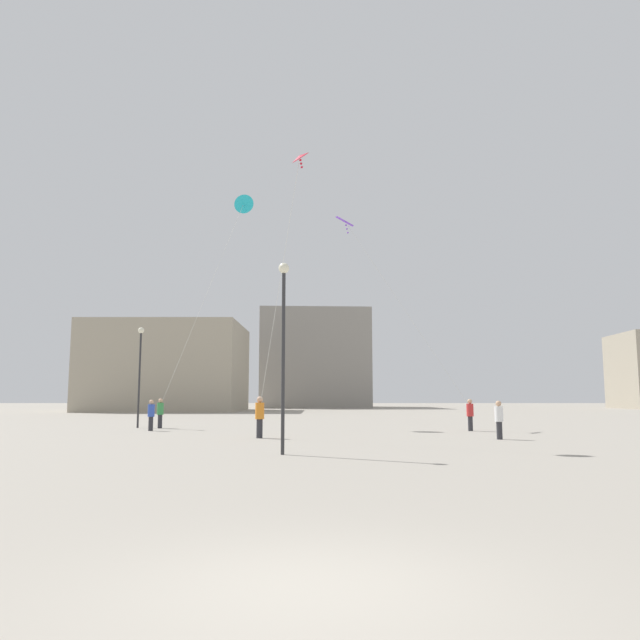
{
  "coord_description": "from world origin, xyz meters",
  "views": [
    {
      "loc": [
        0.1,
        -6.27,
        1.89
      ],
      "look_at": [
        0.0,
        19.1,
        5.07
      ],
      "focal_mm": 34.02,
      "sensor_mm": 36.0,
      "label": 1
    }
  ],
  "objects_px": {
    "person_in_white": "(501,418)",
    "lamppost_west": "(142,362)",
    "person_in_blue": "(154,414)",
    "lamppost_east": "(286,329)",
    "kite_crimson_diamond": "(301,161)",
    "building_centre_hall": "(316,360)",
    "person_in_orange": "(262,415)",
    "kite_violet_delta": "(349,224)",
    "person_in_red": "(473,413)",
    "kite_cyan_diamond": "(245,205)",
    "building_left_hall": "(171,368)",
    "person_in_green": "(163,412)"
  },
  "relations": [
    {
      "from": "person_in_orange",
      "to": "kite_violet_delta",
      "type": "height_order",
      "value": "kite_violet_delta"
    },
    {
      "from": "kite_violet_delta",
      "to": "person_in_green",
      "type": "bearing_deg",
      "value": -173.56
    },
    {
      "from": "kite_crimson_diamond",
      "to": "lamppost_west",
      "type": "xyz_separation_m",
      "value": [
        -9.91,
        11.34,
        -8.0
      ]
    },
    {
      "from": "kite_cyan_diamond",
      "to": "kite_crimson_diamond",
      "type": "distance_m",
      "value": 14.59
    },
    {
      "from": "person_in_red",
      "to": "person_in_white",
      "type": "bearing_deg",
      "value": 69.88
    },
    {
      "from": "person_in_orange",
      "to": "kite_crimson_diamond",
      "type": "distance_m",
      "value": 11.35
    },
    {
      "from": "lamppost_east",
      "to": "building_centre_hall",
      "type": "bearing_deg",
      "value": 89.92
    },
    {
      "from": "person_in_white",
      "to": "kite_cyan_diamond",
      "type": "bearing_deg",
      "value": -120.96
    },
    {
      "from": "person_in_red",
      "to": "building_centre_hall",
      "type": "height_order",
      "value": "building_centre_hall"
    },
    {
      "from": "kite_violet_delta",
      "to": "kite_crimson_diamond",
      "type": "height_order",
      "value": "kite_violet_delta"
    },
    {
      "from": "person_in_blue",
      "to": "person_in_orange",
      "type": "bearing_deg",
      "value": -68.13
    },
    {
      "from": "person_in_white",
      "to": "lamppost_east",
      "type": "relative_size",
      "value": 0.27
    },
    {
      "from": "lamppost_east",
      "to": "lamppost_west",
      "type": "bearing_deg",
      "value": 120.35
    },
    {
      "from": "person_in_blue",
      "to": "person_in_green",
      "type": "relative_size",
      "value": 0.97
    },
    {
      "from": "person_in_orange",
      "to": "kite_cyan_diamond",
      "type": "height_order",
      "value": "kite_cyan_diamond"
    },
    {
      "from": "person_in_white",
      "to": "building_centre_hall",
      "type": "bearing_deg",
      "value": -161.29
    },
    {
      "from": "person_in_red",
      "to": "kite_cyan_diamond",
      "type": "bearing_deg",
      "value": -40.64
    },
    {
      "from": "person_in_orange",
      "to": "building_left_hall",
      "type": "xyz_separation_m",
      "value": [
        -16.38,
        48.97,
        4.37
      ]
    },
    {
      "from": "building_centre_hall",
      "to": "person_in_blue",
      "type": "bearing_deg",
      "value": -96.91
    },
    {
      "from": "kite_cyan_diamond",
      "to": "lamppost_east",
      "type": "xyz_separation_m",
      "value": [
        3.86,
        -18.79,
        -10.31
      ]
    },
    {
      "from": "kite_violet_delta",
      "to": "lamppost_west",
      "type": "height_order",
      "value": "kite_violet_delta"
    },
    {
      "from": "kite_violet_delta",
      "to": "lamppost_east",
      "type": "height_order",
      "value": "kite_violet_delta"
    },
    {
      "from": "person_in_green",
      "to": "kite_crimson_diamond",
      "type": "xyz_separation_m",
      "value": [
        8.48,
        -10.92,
        10.96
      ]
    },
    {
      "from": "person_in_white",
      "to": "lamppost_east",
      "type": "distance_m",
      "value": 11.8
    },
    {
      "from": "person_in_red",
      "to": "lamppost_west",
      "type": "bearing_deg",
      "value": -27.18
    },
    {
      "from": "building_centre_hall",
      "to": "lamppost_west",
      "type": "xyz_separation_m",
      "value": [
        -9.71,
        -63.62,
        -3.8
      ]
    },
    {
      "from": "person_in_blue",
      "to": "lamppost_east",
      "type": "relative_size",
      "value": 0.26
    },
    {
      "from": "kite_cyan_diamond",
      "to": "person_in_blue",
      "type": "bearing_deg",
      "value": -126.74
    },
    {
      "from": "person_in_white",
      "to": "lamppost_east",
      "type": "xyz_separation_m",
      "value": [
        -9.05,
        -6.88,
        3.18
      ]
    },
    {
      "from": "person_in_green",
      "to": "building_centre_hall",
      "type": "relative_size",
      "value": 0.09
    },
    {
      "from": "person_in_white",
      "to": "person_in_orange",
      "type": "xyz_separation_m",
      "value": [
        -10.56,
        0.77,
        0.1
      ]
    },
    {
      "from": "lamppost_west",
      "to": "building_left_hall",
      "type": "bearing_deg",
      "value": 101.65
    },
    {
      "from": "kite_crimson_diamond",
      "to": "building_centre_hall",
      "type": "relative_size",
      "value": 0.6
    },
    {
      "from": "person_in_red",
      "to": "kite_crimson_diamond",
      "type": "height_order",
      "value": "kite_crimson_diamond"
    },
    {
      "from": "person_in_orange",
      "to": "person_in_red",
      "type": "bearing_deg",
      "value": -70.86
    },
    {
      "from": "person_in_white",
      "to": "lamppost_west",
      "type": "xyz_separation_m",
      "value": [
        -18.64,
        9.5,
        2.99
      ]
    },
    {
      "from": "kite_cyan_diamond",
      "to": "building_left_hall",
      "type": "relative_size",
      "value": 0.75
    },
    {
      "from": "kite_violet_delta",
      "to": "kite_cyan_diamond",
      "type": "relative_size",
      "value": 0.86
    },
    {
      "from": "kite_cyan_diamond",
      "to": "building_left_hall",
      "type": "distance_m",
      "value": 41.34
    },
    {
      "from": "person_in_green",
      "to": "person_in_orange",
      "type": "relative_size",
      "value": 0.93
    },
    {
      "from": "person_in_orange",
      "to": "building_left_hall",
      "type": "distance_m",
      "value": 51.82
    },
    {
      "from": "person_in_green",
      "to": "building_centre_hall",
      "type": "distance_m",
      "value": 64.94
    },
    {
      "from": "kite_cyan_diamond",
      "to": "kite_violet_delta",
      "type": "bearing_deg",
      "value": -13.18
    },
    {
      "from": "person_in_blue",
      "to": "building_left_hall",
      "type": "relative_size",
      "value": 0.09
    },
    {
      "from": "kite_crimson_diamond",
      "to": "building_centre_hall",
      "type": "bearing_deg",
      "value": 90.15
    },
    {
      "from": "person_in_red",
      "to": "person_in_orange",
      "type": "relative_size",
      "value": 0.92
    },
    {
      "from": "person_in_white",
      "to": "building_left_hall",
      "type": "bearing_deg",
      "value": -139.82
    },
    {
      "from": "person_in_orange",
      "to": "person_in_green",
      "type": "bearing_deg",
      "value": 30.89
    },
    {
      "from": "person_in_white",
      "to": "building_centre_hall",
      "type": "relative_size",
      "value": 0.09
    },
    {
      "from": "building_left_hall",
      "to": "kite_crimson_diamond",
      "type": "bearing_deg",
      "value": -70.56
    }
  ]
}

